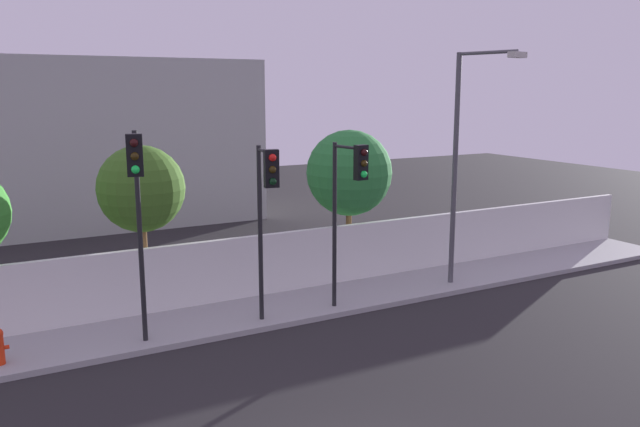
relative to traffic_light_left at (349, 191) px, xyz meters
The scene contains 9 objects.
sidewalk 5.47m from the traffic_light_left, 162.89° to the left, with size 36.00×2.40×0.15m, color #9D9D9D.
perimeter_wall 5.39m from the traffic_light_left, 147.99° to the left, with size 36.00×0.18×1.80m, color silver.
traffic_light_left is the anchor object (origin of this frame).
traffic_light_center 2.41m from the traffic_light_left, behind, with size 0.45×1.47×4.60m.
traffic_light_right 5.53m from the traffic_light_left, behind, with size 0.54×1.48×5.07m.
street_lamp_curbside 4.44m from the traffic_light_left, ahead, with size 0.79×2.18×7.07m.
roadside_tree_midright 5.78m from the traffic_light_left, 143.24° to the left, with size 2.42×2.42×4.64m.
roadside_tree_rightmost 4.05m from the traffic_light_left, 58.61° to the left, with size 2.81×2.81×4.86m.
low_building_distant 17.06m from the traffic_light_left, 104.20° to the left, with size 15.59×6.00×7.49m, color #A0A0A0.
Camera 1 is at (-4.64, -7.41, 6.13)m, focal length 36.06 mm.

